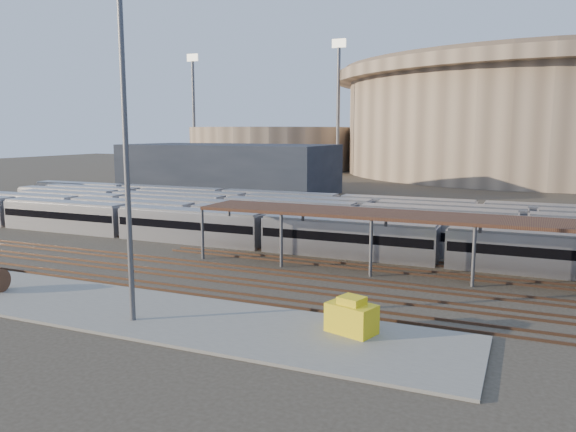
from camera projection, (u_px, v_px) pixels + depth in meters
The scene contains 13 objects.
ground at pixel (270, 269), 51.73m from camera, with size 420.00×420.00×0.00m, color #383026.
apron at pixel (117, 308), 40.06m from camera, with size 50.00×9.00×0.20m, color gray.
subway_trains at pixel (345, 222), 67.72m from camera, with size 123.67×23.90×3.60m.
inspection_shed at pixel (533, 225), 46.00m from camera, with size 60.30×6.00×5.30m.
empty_tracks at pixel (245, 282), 47.18m from camera, with size 170.00×9.62×0.18m.
stadium at pixel (546, 118), 166.58m from camera, with size 124.00×124.00×32.50m.
secondary_arena at pixel (273, 148), 192.21m from camera, with size 56.00×56.00×14.00m, color tan.
service_building at pixel (229, 169), 114.63m from camera, with size 42.00×20.00×10.00m, color #1E232D.
floodlight_0 at pixel (338, 103), 160.27m from camera, with size 4.00×1.00×38.40m.
floodlight_1 at pixel (194, 108), 190.89m from camera, with size 4.00×1.00×38.40m.
floodlight_3 at pixel (437, 108), 197.82m from camera, with size 4.00×1.00×38.40m.
yard_light_pole at pixel (126, 152), 35.68m from camera, with size 0.81×0.36×22.09m.
yellow_equipment at pixel (352, 318), 34.84m from camera, with size 2.94×1.84×1.84m, color yellow.
Camera 1 is at (21.51, -45.63, 12.60)m, focal length 35.00 mm.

